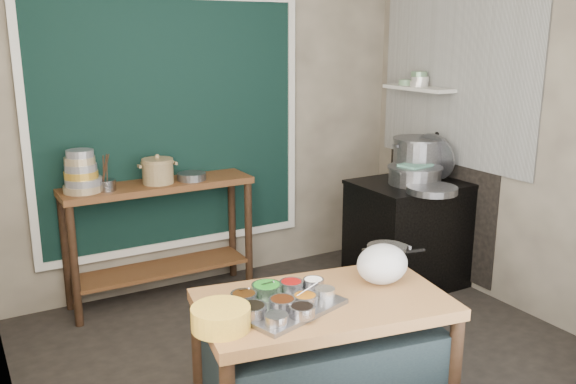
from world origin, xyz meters
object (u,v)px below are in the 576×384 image
stove_block (410,235)px  stock_pot (418,158)px  utensil_cup (107,185)px  ceramic_crock (158,172)px  saucepan (386,256)px  yellow_basin (221,318)px  condiment_tray (286,306)px  back_counter (161,241)px  steamer (415,175)px  prep_table (322,365)px

stove_block → stock_pot: bearing=35.6°
utensil_cup → ceramic_crock: bearing=4.8°
saucepan → stock_pot: stock_pot is taller
yellow_basin → stock_pot: stock_pot is taller
yellow_basin → saucepan: size_ratio=1.17×
saucepan → stock_pot: bearing=54.6°
saucepan → utensil_cup: 2.12m
yellow_basin → utensil_cup: utensil_cup is taller
condiment_tray → utensil_cup: bearing=100.5°
condiment_tray → utensil_cup: size_ratio=3.80×
yellow_basin → saucepan: 1.15m
back_counter → stock_pot: (2.02, -0.65, 0.58)m
back_counter → steamer: 2.08m
stock_pot → steamer: 0.23m
prep_table → steamer: bearing=46.4°
yellow_basin → stock_pot: size_ratio=0.62×
stove_block → prep_table: bearing=-142.7°
stove_block → utensil_cup: (-2.30, 0.67, 0.57)m
back_counter → utensil_cup: bearing=-171.5°
saucepan → stock_pot: size_ratio=0.53×
saucepan → ceramic_crock: (-0.74, 1.82, 0.22)m
prep_table → utensil_cup: size_ratio=9.21×
prep_table → stock_pot: 2.39m
steamer → stock_pot: bearing=43.4°
stove_block → stock_pot: stock_pot is taller
ceramic_crock → stock_pot: size_ratio=0.58×
utensil_cup → stock_pot: 2.48m
stove_block → utensil_cup: utensil_cup is taller
prep_table → saucepan: size_ratio=5.40×
utensil_cup → steamer: 2.37m
yellow_basin → steamer: (2.25, 1.28, 0.15)m
utensil_cup → stock_pot: (2.41, -0.59, 0.06)m
back_counter → ceramic_crock: bearing=-91.9°
prep_table → yellow_basin: yellow_basin is taller
condiment_tray → utensil_cup: (-0.37, 1.97, 0.23)m
condiment_tray → saucepan: saucepan is taller
yellow_basin → stock_pot: 2.80m
condiment_tray → stock_pot: size_ratio=1.18×
ceramic_crock → utensil_cup: bearing=-175.2°
prep_table → yellow_basin: (-0.58, -0.04, 0.43)m
stove_block → yellow_basin: (-2.29, -1.34, 0.38)m
saucepan → steamer: (1.12, 1.05, 0.14)m
stove_block → condiment_tray: bearing=-146.0°
utensil_cup → steamer: (2.26, -0.73, -0.04)m
condiment_tray → steamer: 2.27m
condiment_tray → ceramic_crock: size_ratio=2.06×
back_counter → stove_block: 2.04m
prep_table → utensil_cup: utensil_cup is taller
prep_table → ceramic_crock: bearing=105.4°
back_counter → stock_pot: stock_pot is taller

